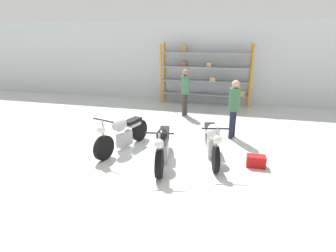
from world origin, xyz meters
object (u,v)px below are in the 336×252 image
(shelving_rack, at_px, (205,73))
(motorcycle_silver, at_px, (123,133))
(person_browsing, at_px, (234,105))
(person_near_rack, at_px, (185,89))
(toolbox, at_px, (256,161))
(motorcycle_black, at_px, (163,146))
(motorcycle_white, at_px, (212,140))

(shelving_rack, xyz_separation_m, motorcycle_silver, (-1.53, -5.70, -0.90))
(person_browsing, bearing_deg, person_near_rack, -27.13)
(person_browsing, xyz_separation_m, person_near_rack, (-1.85, 2.00, 0.02))
(person_browsing, height_order, person_near_rack, person_near_rack)
(motorcycle_silver, distance_m, toolbox, 3.50)
(person_near_rack, distance_m, toolbox, 4.61)
(motorcycle_silver, bearing_deg, toolbox, 103.45)
(motorcycle_silver, distance_m, person_browsing, 3.35)
(motorcycle_black, xyz_separation_m, motorcycle_white, (1.14, 0.60, 0.03))
(motorcycle_silver, bearing_deg, motorcycle_white, 108.65)
(motorcycle_silver, xyz_separation_m, toolbox, (3.48, -0.16, -0.35))
(motorcycle_white, distance_m, person_near_rack, 3.83)
(shelving_rack, bearing_deg, motorcycle_silver, -104.98)
(motorcycle_silver, bearing_deg, shelving_rack, -178.83)
(person_near_rack, bearing_deg, shelving_rack, -91.48)
(shelving_rack, distance_m, toolbox, 6.31)
(shelving_rack, distance_m, person_browsing, 4.29)
(motorcycle_white, xyz_separation_m, person_browsing, (0.48, 1.53, 0.57))
(motorcycle_white, bearing_deg, motorcycle_silver, -99.46)
(motorcycle_white, bearing_deg, shelving_rack, 176.88)
(shelving_rack, bearing_deg, motorcycle_white, -81.15)
(shelving_rack, relative_size, motorcycle_silver, 1.92)
(shelving_rack, relative_size, person_browsing, 2.26)
(motorcycle_white, distance_m, toolbox, 1.16)
(motorcycle_white, height_order, person_browsing, person_browsing)
(motorcycle_white, height_order, toolbox, motorcycle_white)
(shelving_rack, height_order, motorcycle_black, shelving_rack)
(shelving_rack, relative_size, motorcycle_black, 1.94)
(toolbox, bearing_deg, motorcycle_white, 166.05)
(motorcycle_silver, bearing_deg, person_near_rack, -179.59)
(motorcycle_black, xyz_separation_m, person_browsing, (1.61, 2.13, 0.60))
(motorcycle_black, bearing_deg, toolbox, 89.38)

